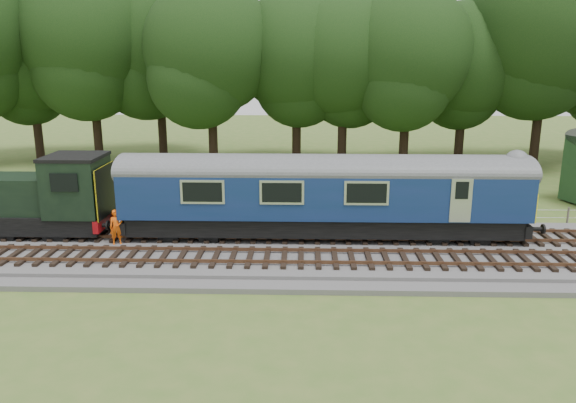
{
  "coord_description": "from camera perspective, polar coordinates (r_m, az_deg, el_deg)",
  "views": [
    {
      "loc": [
        -3.4,
        -23.2,
        8.37
      ],
      "look_at": [
        -4.11,
        1.4,
        2.0
      ],
      "focal_mm": 35.0,
      "sensor_mm": 36.0,
      "label": 1
    }
  ],
  "objects": [
    {
      "name": "dmu_railcar",
      "position": [
        25.28,
        3.59,
        1.3
      ],
      "size": [
        18.05,
        2.86,
        3.88
      ],
      "color": "black",
      "rests_on": "ground"
    },
    {
      "name": "ground",
      "position": [
        24.9,
        9.44,
        -5.34
      ],
      "size": [
        120.0,
        120.0,
        0.0
      ],
      "primitive_type": "plane",
      "color": "#476B27",
      "rests_on": "ground"
    },
    {
      "name": "shunter_loco",
      "position": [
        28.57,
        -25.58,
        0.13
      ],
      "size": [
        8.92,
        2.6,
        3.38
      ],
      "color": "black",
      "rests_on": "ground"
    },
    {
      "name": "track_north",
      "position": [
        26.08,
        9.08,
        -3.44
      ],
      "size": [
        67.2,
        2.4,
        0.21
      ],
      "color": "black",
      "rests_on": "ballast"
    },
    {
      "name": "track_south",
      "position": [
        23.27,
        10.0,
        -5.71
      ],
      "size": [
        67.2,
        2.4,
        0.21
      ],
      "color": "black",
      "rests_on": "ballast"
    },
    {
      "name": "fence",
      "position": [
        29.14,
        8.28,
        -2.34
      ],
      "size": [
        64.0,
        0.12,
        1.0
      ],
      "primitive_type": null,
      "color": "#6B6054",
      "rests_on": "ground"
    },
    {
      "name": "ballast",
      "position": [
        24.84,
        9.46,
        -4.96
      ],
      "size": [
        70.0,
        7.0,
        0.35
      ],
      "primitive_type": "cube",
      "color": "#4C4C4F",
      "rests_on": "ground"
    },
    {
      "name": "tree_line",
      "position": [
        46.1,
        5.86,
        3.97
      ],
      "size": [
        70.0,
        8.0,
        18.0
      ],
      "primitive_type": null,
      "color": "black",
      "rests_on": "ground"
    },
    {
      "name": "worker",
      "position": [
        25.72,
        -17.05,
        -2.5
      ],
      "size": [
        0.67,
        0.56,
        1.56
      ],
      "primitive_type": "imported",
      "rotation": [
        0.0,
        0.0,
        0.37
      ],
      "color": "#F3580C",
      "rests_on": "ballast"
    }
  ]
}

